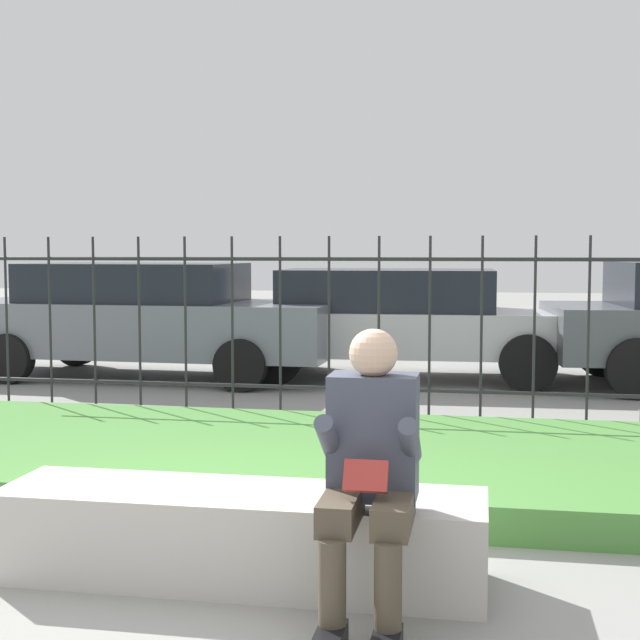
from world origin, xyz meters
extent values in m
plane|color=gray|center=(0.00, 0.00, 0.00)|extent=(60.00, 60.00, 0.00)
cube|color=beige|center=(0.22, 0.00, 0.22)|extent=(2.30, 0.58, 0.43)
cube|color=#9B978F|center=(0.22, 0.00, 0.04)|extent=(2.21, 0.53, 0.08)
cylinder|color=#4C4233|center=(0.77, -0.63, 0.26)|extent=(0.11, 0.11, 0.34)
cube|color=#4C4233|center=(0.77, -0.42, 0.49)|extent=(0.15, 0.42, 0.13)
cylinder|color=#4C4233|center=(0.99, -0.63, 0.26)|extent=(0.11, 0.11, 0.34)
cube|color=#4C4233|center=(0.99, -0.42, 0.49)|extent=(0.15, 0.42, 0.13)
cube|color=#424756|center=(0.88, -0.21, 0.76)|extent=(0.38, 0.24, 0.54)
sphere|color=#DBB293|center=(0.88, -0.23, 1.13)|extent=(0.21, 0.21, 0.21)
cylinder|color=#424756|center=(0.71, -0.37, 0.78)|extent=(0.08, 0.29, 0.24)
cylinder|color=#424756|center=(1.05, -0.37, 0.78)|extent=(0.08, 0.29, 0.24)
cube|color=#B2332D|center=(0.88, -0.47, 0.65)|extent=(0.18, 0.09, 0.13)
cube|color=#4C893D|center=(0.00, 2.00, 0.11)|extent=(8.68, 2.61, 0.21)
cylinder|color=#232326|center=(0.00, 3.78, 0.34)|extent=(6.68, 0.03, 0.03)
cylinder|color=#232326|center=(0.00, 3.78, 1.49)|extent=(6.68, 0.03, 0.03)
cylinder|color=#232326|center=(-3.12, 3.78, 0.85)|extent=(0.02, 0.02, 1.69)
cylinder|color=#232326|center=(-2.67, 3.78, 0.85)|extent=(0.02, 0.02, 1.69)
cylinder|color=#232326|center=(-2.23, 3.78, 0.85)|extent=(0.02, 0.02, 1.69)
cylinder|color=#232326|center=(-1.78, 3.78, 0.85)|extent=(0.02, 0.02, 1.69)
cylinder|color=#232326|center=(-1.34, 3.78, 0.85)|extent=(0.02, 0.02, 1.69)
cylinder|color=#232326|center=(-0.89, 3.78, 0.85)|extent=(0.02, 0.02, 1.69)
cylinder|color=#232326|center=(-0.45, 3.78, 0.85)|extent=(0.02, 0.02, 1.69)
cylinder|color=#232326|center=(0.00, 3.78, 0.85)|extent=(0.02, 0.02, 1.69)
cylinder|color=#232326|center=(0.45, 3.78, 0.85)|extent=(0.02, 0.02, 1.69)
cylinder|color=#232326|center=(0.89, 3.78, 0.85)|extent=(0.02, 0.02, 1.69)
cylinder|color=#232326|center=(1.34, 3.78, 0.85)|extent=(0.02, 0.02, 1.69)
cylinder|color=#232326|center=(1.78, 3.78, 0.85)|extent=(0.02, 0.02, 1.69)
cylinder|color=#232326|center=(2.23, 3.78, 0.85)|extent=(0.02, 0.02, 1.69)
cube|color=slate|center=(-2.69, 6.39, 0.62)|extent=(4.65, 1.86, 0.65)
cube|color=black|center=(-2.88, 6.40, 1.17)|extent=(2.57, 1.59, 0.47)
cylinder|color=black|center=(-1.29, 5.50, 0.30)|extent=(0.60, 0.22, 0.59)
cylinder|color=black|center=(-1.24, 7.19, 0.30)|extent=(0.60, 0.22, 0.59)
cylinder|color=black|center=(-4.14, 5.59, 0.30)|extent=(0.60, 0.22, 0.59)
cylinder|color=black|center=(-4.09, 7.28, 0.30)|extent=(0.60, 0.22, 0.59)
cylinder|color=black|center=(2.95, 5.75, 0.33)|extent=(0.67, 0.25, 0.65)
cylinder|color=black|center=(2.81, 7.49, 0.33)|extent=(0.67, 0.25, 0.65)
cube|color=#B7B7BC|center=(0.38, 6.86, 0.58)|extent=(4.70, 1.85, 0.52)
cube|color=black|center=(0.20, 6.86, 1.09)|extent=(2.60, 1.58, 0.49)
cylinder|color=black|center=(1.85, 6.08, 0.32)|extent=(0.65, 0.22, 0.64)
cylinder|color=black|center=(1.80, 7.74, 0.32)|extent=(0.65, 0.22, 0.64)
cylinder|color=black|center=(-1.03, 5.99, 0.32)|extent=(0.65, 0.22, 0.64)
cylinder|color=black|center=(-1.08, 7.65, 0.32)|extent=(0.65, 0.22, 0.64)
camera|label=1|loc=(1.33, -3.99, 1.56)|focal=50.00mm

